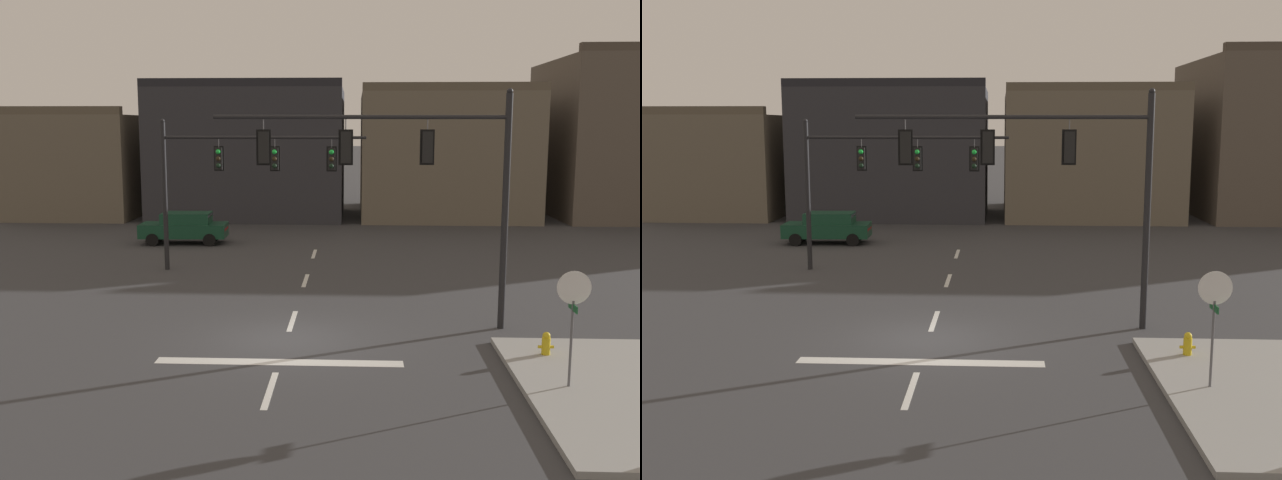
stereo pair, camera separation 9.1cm
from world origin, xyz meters
The scene contains 10 objects.
ground_plane centered at (0.00, 0.00, 0.00)m, with size 400.00×400.00×0.00m, color #353538.
sidewalk_near_corner centered at (8.27, -4.00, 0.07)m, with size 5.00×8.00×0.15m, color gray.
stop_bar_paint centered at (0.00, -2.00, 0.00)m, with size 6.40×0.50×0.01m, color silver.
lane_centreline centered at (0.00, 2.00, 0.00)m, with size 0.16×26.40×0.01m.
signal_mast_near_side centered at (3.60, 1.27, 4.82)m, with size 8.54×0.89×7.10m.
signal_mast_far_side centered at (-3.18, 9.84, 4.28)m, with size 8.48×0.60×6.31m.
stop_sign centered at (6.84, -3.80, 2.14)m, with size 0.76×0.64×2.83m.
car_lot_nearside centered at (-6.86, 16.78, 0.86)m, with size 4.51×2.05×1.61m.
fire_hydrant centered at (6.91, -1.48, 0.33)m, with size 0.40×0.30×0.75m.
building_row centered at (11.47, 29.80, 4.55)m, with size 58.87×12.65×10.92m.
Camera 2 is at (2.02, -19.89, 6.03)m, focal length 40.72 mm.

